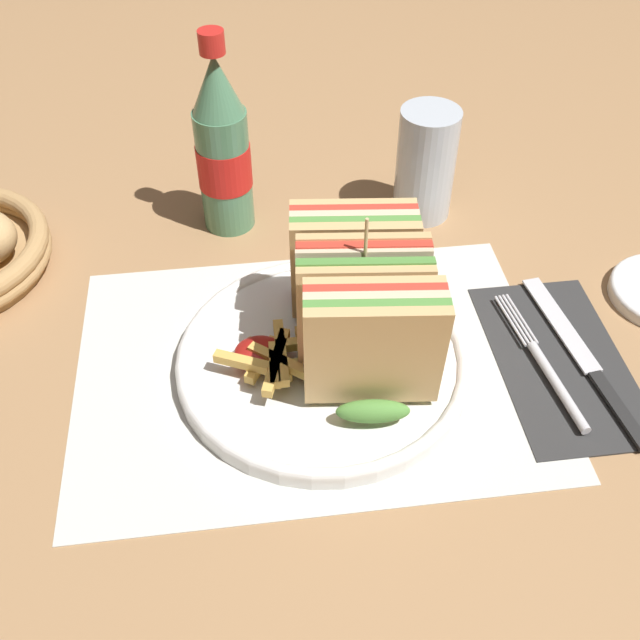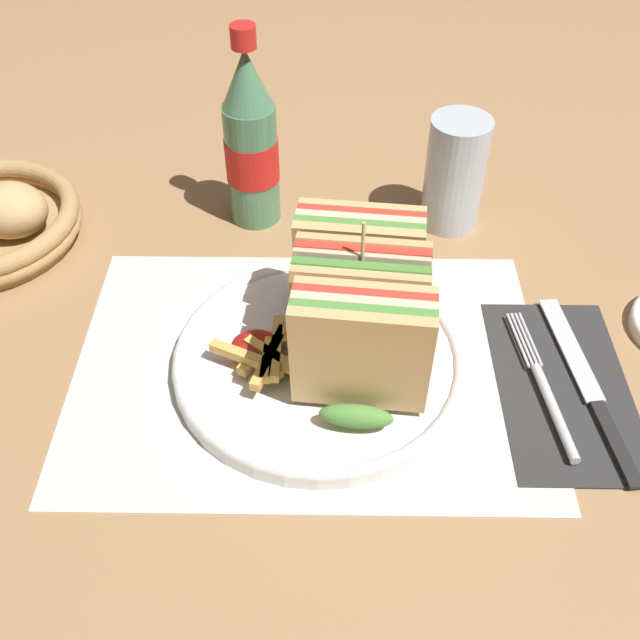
% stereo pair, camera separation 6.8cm
% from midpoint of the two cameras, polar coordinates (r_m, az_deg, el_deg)
% --- Properties ---
extents(ground_plane, '(4.00, 4.00, 0.00)m').
position_cam_midpoint_polar(ground_plane, '(0.69, 4.22, -3.72)').
color(ground_plane, '#9E754C').
extents(placemat, '(0.43, 0.31, 0.00)m').
position_cam_midpoint_polar(placemat, '(0.69, 1.96, -3.75)').
color(placemat, silver).
rests_on(placemat, ground_plane).
extents(plate_main, '(0.27, 0.27, 0.02)m').
position_cam_midpoint_polar(plate_main, '(0.69, 2.81, -3.09)').
color(plate_main, white).
rests_on(plate_main, ground_plane).
extents(club_sandwich, '(0.12, 0.19, 0.15)m').
position_cam_midpoint_polar(club_sandwich, '(0.64, 6.05, 0.80)').
color(club_sandwich, tan).
rests_on(club_sandwich, plate_main).
extents(fries_pile, '(0.12, 0.08, 0.02)m').
position_cam_midpoint_polar(fries_pile, '(0.66, -0.51, -2.79)').
color(fries_pile, gold).
rests_on(fries_pile, plate_main).
extents(ketchup_blob, '(0.04, 0.04, 0.02)m').
position_cam_midpoint_polar(ketchup_blob, '(0.68, -2.04, -1.78)').
color(ketchup_blob, maroon).
rests_on(ketchup_blob, plate_main).
extents(napkin, '(0.12, 0.21, 0.00)m').
position_cam_midpoint_polar(napkin, '(0.72, 20.65, -4.87)').
color(napkin, '#2D2D2D').
rests_on(napkin, ground_plane).
extents(fork, '(0.03, 0.17, 0.01)m').
position_cam_midpoint_polar(fork, '(0.70, 19.68, -5.59)').
color(fork, silver).
rests_on(fork, napkin).
extents(knife, '(0.04, 0.22, 0.00)m').
position_cam_midpoint_polar(knife, '(0.72, 22.34, -4.79)').
color(knife, black).
rests_on(knife, napkin).
extents(coke_bottle_near, '(0.06, 0.06, 0.22)m').
position_cam_midpoint_polar(coke_bottle_near, '(0.81, -2.85, 13.25)').
color(coke_bottle_near, '#4C7F5B').
rests_on(coke_bottle_near, ground_plane).
extents(glass_near, '(0.07, 0.07, 0.13)m').
position_cam_midpoint_polar(glass_near, '(0.84, 12.57, 10.77)').
color(glass_near, silver).
rests_on(glass_near, ground_plane).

